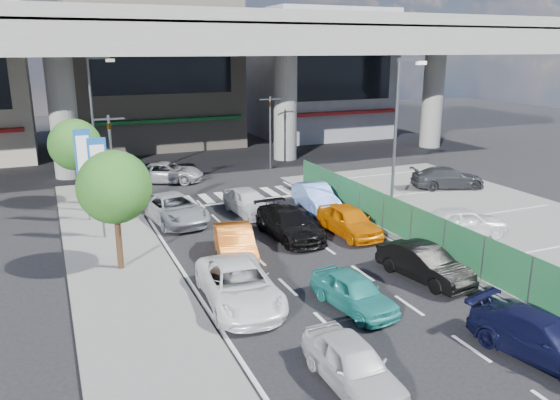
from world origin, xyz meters
name	(u,v)px	position (x,y,z in m)	size (l,w,h in m)	color
ground	(326,280)	(0.00, 0.00, 0.00)	(120.00, 120.00, 0.00)	black
parking_lot	(507,227)	(11.00, 2.00, 0.03)	(12.00, 28.00, 0.06)	slate
sidewalk_left	(121,269)	(-7.00, 4.00, 0.06)	(4.00, 30.00, 0.12)	slate
fence_run	(426,232)	(5.30, 1.00, 0.90)	(0.16, 22.00, 1.80)	#1E5832
expressway	(180,43)	(0.00, 22.00, 8.76)	(64.00, 14.00, 10.75)	slate
building_center	(152,59)	(0.00, 32.97, 7.49)	(14.00, 10.90, 15.00)	gray
building_east	(319,74)	(16.00, 31.97, 5.99)	(12.00, 10.90, 12.00)	slate
traffic_light_left	(110,140)	(-6.20, 12.00, 3.94)	(1.60, 1.24, 5.20)	#595B60
traffic_light_right	(270,114)	(5.50, 19.00, 3.94)	(1.60, 1.24, 5.20)	#595B60
street_lamp_right	(399,124)	(7.17, 6.00, 4.77)	(1.65, 0.22, 8.00)	#595B60
street_lamp_left	(95,111)	(-6.33, 18.00, 4.77)	(1.65, 0.22, 8.00)	#595B60
signboard_near	(99,174)	(-7.20, 7.99, 3.06)	(0.80, 0.14, 4.70)	#595B60
signboard_far	(84,163)	(-7.60, 10.99, 3.06)	(0.80, 0.14, 4.70)	#595B60
tree_near	(114,187)	(-7.00, 4.00, 3.39)	(2.80, 2.80, 4.80)	#382314
tree_far	(75,145)	(-7.80, 14.50, 3.39)	(2.80, 2.80, 4.80)	#382314
van_white_back_left	(353,364)	(-2.52, -6.17, 0.63)	(1.48, 3.67, 1.25)	silver
minivan_navy_back	(544,339)	(3.05, -7.19, 0.63)	(1.76, 4.32, 1.25)	black
sedan_white_mid_left	(239,285)	(-3.66, -0.58, 0.69)	(2.29, 4.97, 1.38)	white
taxi_teal_mid	(354,291)	(-0.25, -2.40, 0.61)	(1.44, 3.59, 1.22)	teal
hatch_black_mid_right	(424,263)	(3.41, -1.41, 0.65)	(1.38, 3.95, 1.30)	black
taxi_orange_left	(235,244)	(-2.49, 3.37, 0.69)	(1.46, 4.19, 1.38)	#CE631B
sedan_black_mid	(289,224)	(0.69, 4.95, 0.67)	(1.88, 4.63, 1.34)	black
taxi_orange_right	(349,221)	(3.42, 4.20, 0.69)	(1.63, 4.05, 1.38)	orange
wagon_silver_front_left	(174,209)	(-3.68, 9.41, 0.69)	(2.29, 4.97, 1.38)	#B9BCC2
sedan_white_front_mid	(248,202)	(0.21, 9.14, 0.69)	(1.63, 4.05, 1.38)	silver
kei_truck_front_right	(316,197)	(3.88, 8.56, 0.69)	(1.46, 4.19, 1.38)	#6F98ED
crossing_wagon_silver	(167,172)	(-2.24, 17.91, 0.66)	(2.18, 4.72, 1.31)	#9E9FA5
parked_sedan_white	(462,222)	(8.01, 1.82, 0.76)	(1.66, 4.13, 1.41)	white
parked_sedan_dgrey	(448,178)	(13.42, 9.31, 0.71)	(1.82, 4.48, 1.30)	#2C2D31
traffic_cone	(380,216)	(5.76, 5.17, 0.37)	(0.32, 0.32, 0.62)	red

